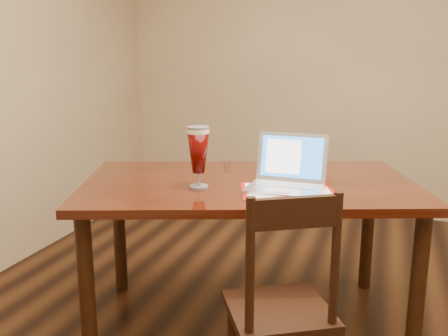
% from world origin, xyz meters
% --- Properties ---
extents(dining_table, '(1.96, 1.49, 1.12)m').
position_xyz_m(dining_table, '(-0.46, 0.31, 0.73)').
color(dining_table, '#4C190A').
rests_on(dining_table, ground).
extents(dining_chair, '(0.56, 0.55, 0.98)m').
position_xyz_m(dining_chair, '(-0.14, -0.31, 0.46)').
color(dining_chair, black).
rests_on(dining_chair, ground).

